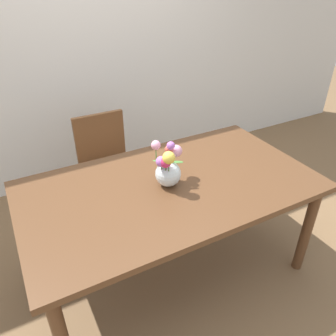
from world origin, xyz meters
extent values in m
plane|color=brown|center=(0.00, 0.00, 0.00)|extent=(12.00, 12.00, 0.00)
cube|color=silver|center=(0.00, 1.60, 1.40)|extent=(7.00, 0.10, 2.80)
cube|color=brown|center=(0.00, 0.00, 0.73)|extent=(1.83, 1.03, 0.04)
cylinder|color=brown|center=(0.83, -0.43, 0.36)|extent=(0.07, 0.07, 0.71)
cylinder|color=brown|center=(-0.83, 0.43, 0.36)|extent=(0.07, 0.07, 0.71)
cylinder|color=brown|center=(0.83, 0.43, 0.36)|extent=(0.07, 0.07, 0.71)
cube|color=brown|center=(-0.14, 0.77, 0.46)|extent=(0.42, 0.42, 0.04)
cylinder|color=brown|center=(0.04, 0.59, 0.22)|extent=(0.04, 0.04, 0.44)
cylinder|color=brown|center=(-0.32, 0.59, 0.22)|extent=(0.04, 0.04, 0.44)
cylinder|color=brown|center=(0.04, 0.95, 0.22)|extent=(0.04, 0.04, 0.44)
cylinder|color=brown|center=(-0.32, 0.95, 0.22)|extent=(0.04, 0.04, 0.44)
cube|color=brown|center=(-0.14, 0.97, 0.69)|extent=(0.42, 0.04, 0.42)
sphere|color=silver|center=(-0.02, 0.00, 0.83)|extent=(0.16, 0.16, 0.16)
sphere|color=#B266C6|center=(-0.07, -0.02, 0.94)|extent=(0.06, 0.06, 0.06)
cylinder|color=#478438|center=(-0.07, -0.02, 0.92)|extent=(0.01, 0.01, 0.05)
sphere|color=#D12D66|center=(-0.06, -0.04, 0.95)|extent=(0.07, 0.07, 0.07)
cylinder|color=#478438|center=(-0.06, -0.04, 0.92)|extent=(0.01, 0.01, 0.06)
sphere|color=#EA9EBC|center=(-0.05, 0.09, 1.00)|extent=(0.06, 0.06, 0.06)
cylinder|color=#478438|center=(-0.05, 0.09, 0.94)|extent=(0.01, 0.01, 0.10)
sphere|color=#EFD14C|center=(-0.04, -0.05, 0.98)|extent=(0.08, 0.08, 0.08)
cylinder|color=#478438|center=(-0.04, -0.05, 0.94)|extent=(0.01, 0.01, 0.09)
sphere|color=#E55B4C|center=(0.02, 0.07, 0.96)|extent=(0.05, 0.05, 0.05)
cylinder|color=#478438|center=(0.02, 0.07, 0.93)|extent=(0.01, 0.01, 0.07)
sphere|color=#B266C6|center=(0.03, 0.05, 0.99)|extent=(0.05, 0.05, 0.05)
cylinder|color=#478438|center=(0.03, 0.05, 0.94)|extent=(0.01, 0.01, 0.10)
sphere|color=#EA9EBC|center=(0.08, 0.07, 0.93)|extent=(0.08, 0.08, 0.08)
cylinder|color=#478438|center=(0.08, 0.07, 0.91)|extent=(0.01, 0.01, 0.04)
ellipsoid|color=#478438|center=(0.03, -0.02, 0.91)|extent=(0.07, 0.05, 0.01)
ellipsoid|color=#478438|center=(-0.07, 0.03, 0.92)|extent=(0.07, 0.06, 0.01)
ellipsoid|color=#478438|center=(0.01, 0.04, 0.91)|extent=(0.06, 0.07, 0.02)
ellipsoid|color=#478438|center=(-0.07, -0.02, 0.93)|extent=(0.07, 0.04, 0.03)
camera|label=1|loc=(-0.82, -1.48, 1.91)|focal=35.22mm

